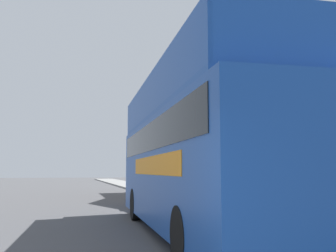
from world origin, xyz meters
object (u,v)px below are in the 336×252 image
object	(u,v)px
tour_bus	(195,161)
parked_car_ahead_of_bus	(158,192)
pedestrian_third	(290,186)
lamp_post_nearest	(298,91)
lamp_post_second	(198,136)
lamp_post_third	(157,147)

from	to	relation	value
tour_bus	parked_car_ahead_of_bus	bearing A→B (deg)	86.53
parked_car_ahead_of_bus	pedestrian_third	xyz separation A→B (m)	(2.68, -6.60, 0.47)
parked_car_ahead_of_bus	lamp_post_nearest	distance (m)	9.43
tour_bus	pedestrian_third	bearing A→B (deg)	20.15
pedestrian_third	lamp_post_nearest	distance (m)	3.50
tour_bus	lamp_post_nearest	xyz separation A→B (m)	(2.48, -1.06, 1.80)
tour_bus	lamp_post_nearest	distance (m)	3.24
pedestrian_third	tour_bus	bearing A→B (deg)	-162.33
lamp_post_nearest	pedestrian_third	bearing A→B (deg)	65.09
lamp_post_nearest	lamp_post_second	world-z (taller)	lamp_post_nearest
lamp_post_third	tour_bus	bearing A→B (deg)	-99.13
lamp_post_nearest	lamp_post_third	xyz separation A→B (m)	(-0.02, 16.32, -0.51)
tour_bus	pedestrian_third	world-z (taller)	tour_bus
pedestrian_third	lamp_post_nearest	xyz separation A→B (m)	(-1.01, -2.17, 2.55)
lamp_post_nearest	lamp_post_second	size ratio (longest dim) A/B	1.17
pedestrian_third	lamp_post_third	size ratio (longest dim) A/B	0.38
tour_bus	lamp_post_third	world-z (taller)	lamp_post_third
lamp_post_second	parked_car_ahead_of_bus	bearing A→B (deg)	160.56
parked_car_ahead_of_bus	lamp_post_third	bearing A→B (deg)	79.21
lamp_post_third	pedestrian_third	bearing A→B (deg)	-85.83
lamp_post_second	lamp_post_third	size ratio (longest dim) A/B	1.01
lamp_post_nearest	lamp_post_second	xyz separation A→B (m)	(0.07, 8.16, -0.47)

